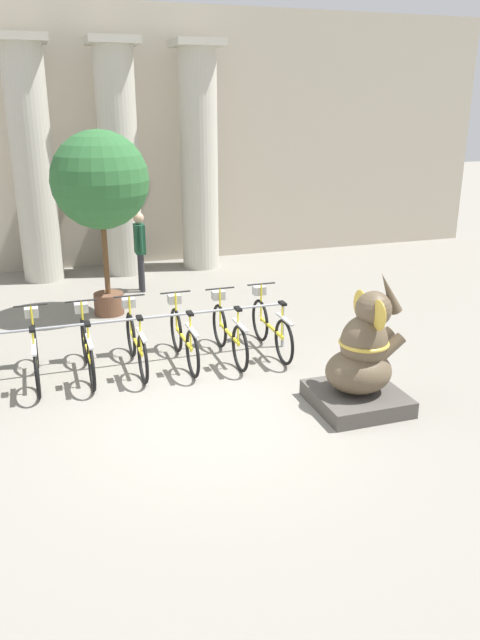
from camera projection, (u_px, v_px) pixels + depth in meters
ground_plane at (215, 415)px, 8.08m from camera, size 60.00×60.00×0.00m
building_facade at (112, 140)px, 14.80m from camera, size 20.00×0.20×6.00m
column_left at (33, 162)px, 13.47m from camera, size 1.10×1.10×5.16m
column_middle at (119, 159)px, 14.03m from camera, size 1.10×1.10×5.16m
column_right at (199, 157)px, 14.59m from camera, size 1.10×1.10×5.16m
bike_rack at (134, 327)px, 9.42m from camera, size 4.95×0.05×0.77m
bicycle_1 at (36, 354)px, 8.95m from camera, size 0.48×1.78×1.02m
bicycle_2 at (87, 348)px, 9.16m from camera, size 0.48×1.78×1.02m
bicycle_3 at (136, 342)px, 9.40m from camera, size 0.48×1.78×1.02m
bicycle_4 at (183, 337)px, 9.59m from camera, size 0.48×1.78×1.02m
bicycle_5 at (229, 332)px, 9.79m from camera, size 0.48×1.78×1.02m
bicycle_6 at (271, 327)px, 10.04m from camera, size 0.48×1.78×1.02m
elephant_statue at (362, 363)px, 8.13m from camera, size 1.15×1.15×1.84m
person_pedestrian at (140, 245)px, 13.10m from camera, size 0.22×0.47×1.69m
potted_tree at (100, 183)px, 11.15m from camera, size 1.76×1.76×3.40m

